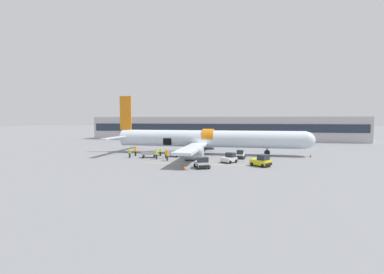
% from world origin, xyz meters
% --- Properties ---
extents(ground_plane, '(500.00, 500.00, 0.00)m').
position_xyz_m(ground_plane, '(0.00, 0.00, 0.00)').
color(ground_plane, slate).
extents(apron_marking_line, '(19.77, 1.07, 0.01)m').
position_xyz_m(apron_marking_line, '(1.70, -9.76, 0.00)').
color(apron_marking_line, yellow).
rests_on(apron_marking_line, ground_plane).
extents(terminal_strip, '(89.37, 13.65, 7.87)m').
position_xyz_m(terminal_strip, '(0.00, 40.77, 3.94)').
color(terminal_strip, '#B2B2B7').
rests_on(terminal_strip, ground_plane).
extents(airplane, '(40.67, 34.80, 11.99)m').
position_xyz_m(airplane, '(0.08, 2.45, 2.99)').
color(airplane, silver).
rests_on(airplane, ground_plane).
extents(baggage_tug_lead, '(2.73, 2.84, 1.59)m').
position_xyz_m(baggage_tug_lead, '(5.43, -7.31, 0.68)').
color(baggage_tug_lead, silver).
rests_on(baggage_tug_lead, ground_plane).
extents(baggage_tug_mid, '(2.70, 3.00, 1.64)m').
position_xyz_m(baggage_tug_mid, '(1.82, -12.90, 0.70)').
color(baggage_tug_mid, silver).
rests_on(baggage_tug_mid, ground_plane).
extents(baggage_tug_rear, '(1.97, 2.76, 1.55)m').
position_xyz_m(baggage_tug_rear, '(7.10, -2.57, 0.65)').
color(baggage_tug_rear, white).
rests_on(baggage_tug_rear, ground_plane).
extents(baggage_tug_spare, '(3.27, 3.10, 1.80)m').
position_xyz_m(baggage_tug_spare, '(10.24, -9.74, 0.77)').
color(baggage_tug_spare, yellow).
rests_on(baggage_tug_spare, ground_plane).
extents(baggage_cart_loading, '(3.80, 2.43, 1.16)m').
position_xyz_m(baggage_cart_loading, '(-9.26, -4.62, 0.60)').
color(baggage_cart_loading, '#999BA0').
rests_on(baggage_cart_loading, ground_plane).
extents(baggage_cart_queued, '(3.85, 2.36, 1.16)m').
position_xyz_m(baggage_cart_queued, '(-5.15, -2.59, 0.59)').
color(baggage_cart_queued, silver).
rests_on(baggage_cart_queued, ground_plane).
extents(ground_crew_loader_a, '(0.49, 0.60, 1.73)m').
position_xyz_m(ground_crew_loader_a, '(-5.04, -7.43, 0.91)').
color(ground_crew_loader_a, '#2D2D33').
rests_on(ground_crew_loader_a, ground_plane).
extents(ground_crew_loader_b, '(0.51, 0.63, 1.81)m').
position_xyz_m(ground_crew_loader_b, '(-5.95, -5.10, 0.95)').
color(ground_crew_loader_b, black).
rests_on(ground_crew_loader_b, ground_plane).
extents(ground_crew_driver, '(0.59, 0.43, 1.70)m').
position_xyz_m(ground_crew_driver, '(-7.38, -6.19, 0.89)').
color(ground_crew_driver, black).
rests_on(ground_crew_driver, ground_plane).
extents(ground_crew_supervisor, '(0.62, 0.56, 1.84)m').
position_xyz_m(ground_crew_supervisor, '(-12.63, -5.80, 0.97)').
color(ground_crew_supervisor, '#2D2D33').
rests_on(ground_crew_supervisor, ground_plane).
extents(ground_crew_helper, '(0.50, 0.56, 1.64)m').
position_xyz_m(ground_crew_helper, '(-8.00, -2.15, 0.86)').
color(ground_crew_helper, black).
rests_on(ground_crew_helper, ground_plane).
extents(ground_crew_marshal, '(0.59, 0.60, 1.86)m').
position_xyz_m(ground_crew_marshal, '(-12.64, -3.19, 0.98)').
color(ground_crew_marshal, black).
rests_on(ground_crew_marshal, ground_plane).
extents(safety_cone_nose, '(0.47, 0.47, 0.68)m').
position_xyz_m(safety_cone_nose, '(19.98, 2.00, 0.32)').
color(safety_cone_nose, black).
rests_on(safety_cone_nose, ground_plane).
extents(safety_cone_engine_left, '(0.61, 0.61, 0.65)m').
position_xyz_m(safety_cone_engine_left, '(-0.32, -14.67, 0.30)').
color(safety_cone_engine_left, black).
rests_on(safety_cone_engine_left, ground_plane).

